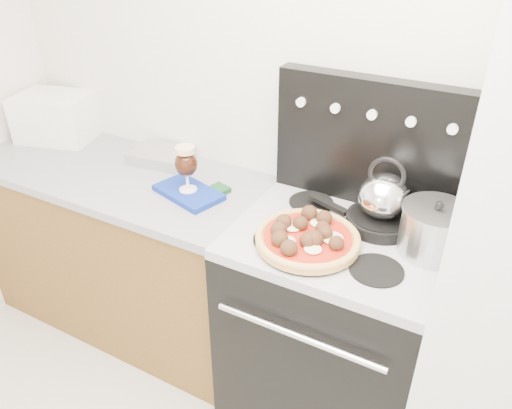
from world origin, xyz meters
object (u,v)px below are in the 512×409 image
Objects in this scene: pizza at (308,237)px; tea_kettle at (384,193)px; base_cabinet at (129,252)px; skillet at (380,221)px; stove_body at (330,329)px; beer_glass at (187,168)px; oven_mitt at (188,193)px; toaster_oven at (56,117)px; stock_pot at (434,232)px; pizza_pan at (307,244)px.

tea_kettle is at bearing 52.11° from pizza.
base_cabinet is 1.32m from skillet.
stove_body is 4.37× the size of beer_glass.
pizza is (0.59, -0.12, 0.04)m from oven_mitt.
pizza is 1.83× the size of tea_kettle.
toaster_oven is at bearing 174.06° from stove_body.
oven_mitt is at bearing -26.44° from toaster_oven.
toaster_oven is 1.83× the size of tea_kettle.
skillet is at bearing 52.11° from pizza.
stock_pot reaches higher than base_cabinet.
pizza reaches higher than base_cabinet.
skillet is 1.25× the size of tea_kettle.
toaster_oven is 1.57m from pizza_pan.
oven_mitt is at bearing -4.36° from base_cabinet.
tea_kettle reaches higher than pizza.
base_cabinet is 7.24× the size of tea_kettle.
oven_mitt is 0.61m from pizza_pan.
toaster_oven reaches higher than pizza_pan.
tea_kettle is (0.11, 0.11, 0.62)m from stove_body.
base_cabinet is 0.65m from oven_mitt.
skillet is at bearing 52.11° from pizza_pan.
pizza_pan is 0.43m from stock_pot.
beer_glass is at bearing 168.62° from pizza_pan.
beer_glass is 0.62m from pizza_pan.
stock_pot is at bearing 23.87° from pizza.
oven_mitt is (0.94, -0.18, -0.10)m from toaster_oven.
tea_kettle reaches higher than skillet.
beer_glass reaches higher than pizza_pan.
tea_kettle reaches higher than toaster_oven.
base_cabinet is 3.95× the size of toaster_oven.
toaster_oven is at bearing 178.13° from skillet.
toaster_oven reaches higher than beer_glass.
stove_body is 1.72m from toaster_oven.
beer_glass is (0.00, 0.00, 0.11)m from oven_mitt.
base_cabinet is 1.65× the size of stove_body.
oven_mitt is 0.83× the size of pizza_pan.
toaster_oven reaches higher than pizza.
toaster_oven reaches higher than stock_pot.
stock_pot reaches higher than stove_body.
beer_glass is 0.61m from pizza.
skillet is (0.78, 0.12, -0.08)m from beer_glass.
beer_glass is at bearing 168.62° from pizza.
skillet is (0.11, 0.11, 0.50)m from stove_body.
tea_kettle reaches higher than beer_glass.
skillet is (0.19, 0.24, -0.01)m from pizza.
stock_pot reaches higher than skillet.
skillet is (0.19, 0.24, 0.02)m from pizza_pan.
oven_mitt is 0.79m from skillet.
beer_glass is 0.58× the size of pizza_pan.
oven_mitt is at bearing -162.82° from tea_kettle.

